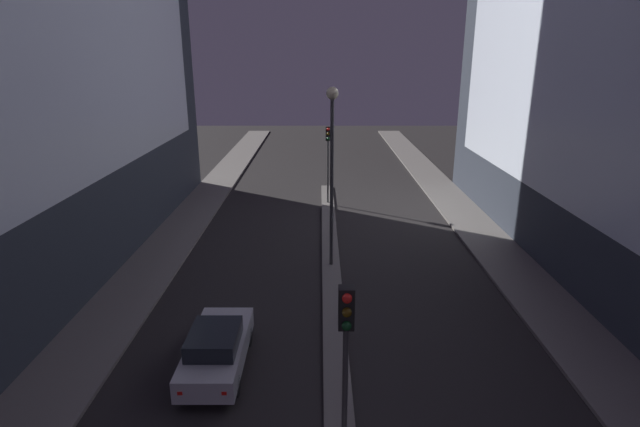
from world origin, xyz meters
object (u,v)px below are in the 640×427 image
street_lamp (330,146)px  car_left_lane (215,348)px  traffic_light_near (344,349)px  traffic_light_mid (327,148)px

street_lamp → car_left_lane: (-3.75, -8.09, -4.96)m
traffic_light_near → street_lamp: street_lamp is taller
street_lamp → car_left_lane: bearing=-114.9°
traffic_light_near → traffic_light_mid: size_ratio=1.00×
traffic_light_near → traffic_light_mid: bearing=90.0°
traffic_light_near → street_lamp: bearing=90.0°
traffic_light_mid → car_left_lane: traffic_light_mid is taller
traffic_light_near → car_left_lane: 6.77m
traffic_light_mid → street_lamp: 10.54m
street_lamp → traffic_light_near: bearing=-90.0°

